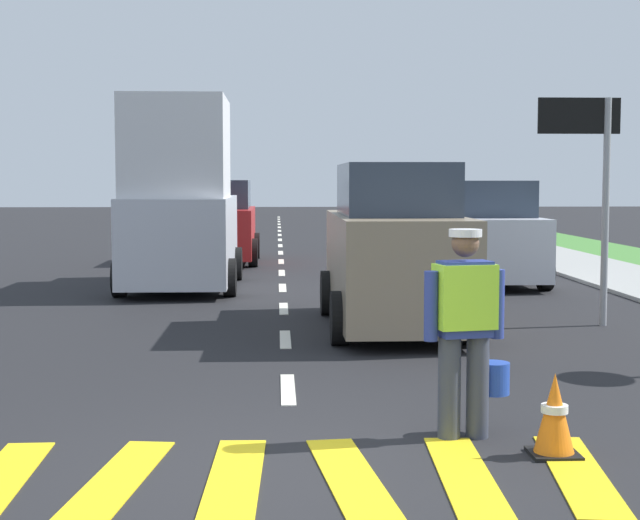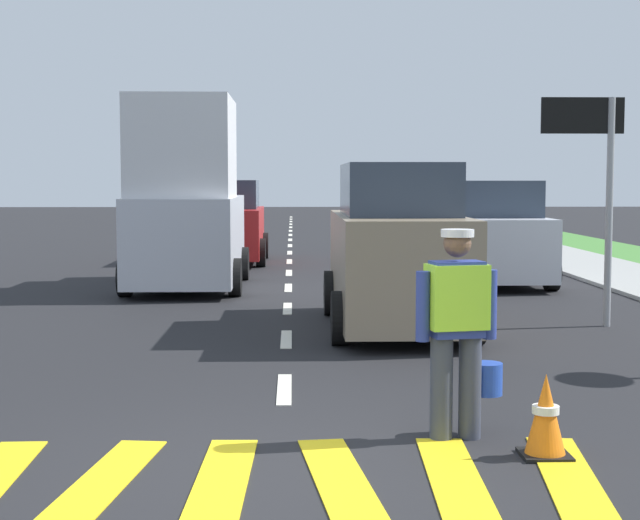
{
  "view_description": "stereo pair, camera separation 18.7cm",
  "coord_description": "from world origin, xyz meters",
  "px_view_note": "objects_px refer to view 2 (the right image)",
  "views": [
    {
      "loc": [
        -0.1,
        -6.66,
        2.05
      ],
      "look_at": [
        0.41,
        4.87,
        1.1
      ],
      "focal_mm": 54.3,
      "sensor_mm": 36.0,
      "label": 1
    },
    {
      "loc": [
        0.09,
        -6.67,
        2.05
      ],
      "look_at": [
        0.41,
        4.87,
        1.1
      ],
      "focal_mm": 54.3,
      "sensor_mm": 36.0,
      "label": 2
    }
  ],
  "objects_px": {
    "traffic_cone_near": "(546,416)",
    "car_oncoming_second": "(229,224)",
    "car_outgoing_ahead": "(396,252)",
    "road_worker": "(459,323)",
    "lane_direction_sign": "(593,155)",
    "car_parked_far": "(490,236)",
    "delivery_truck": "(187,204)"
  },
  "relations": [
    {
      "from": "road_worker",
      "to": "traffic_cone_near",
      "type": "bearing_deg",
      "value": -43.58
    },
    {
      "from": "car_parked_far",
      "to": "car_oncoming_second",
      "type": "xyz_separation_m",
      "value": [
        -5.51,
        5.22,
        0.0
      ]
    },
    {
      "from": "car_outgoing_ahead",
      "to": "delivery_truck",
      "type": "bearing_deg",
      "value": 124.28
    },
    {
      "from": "road_worker",
      "to": "car_outgoing_ahead",
      "type": "xyz_separation_m",
      "value": [
        0.12,
        5.75,
        0.13
      ]
    },
    {
      "from": "lane_direction_sign",
      "to": "car_oncoming_second",
      "type": "relative_size",
      "value": 0.79
    },
    {
      "from": "car_parked_far",
      "to": "traffic_cone_near",
      "type": "bearing_deg",
      "value": -99.62
    },
    {
      "from": "traffic_cone_near",
      "to": "car_parked_far",
      "type": "relative_size",
      "value": 0.16
    },
    {
      "from": "lane_direction_sign",
      "to": "delivery_truck",
      "type": "bearing_deg",
      "value": 141.62
    },
    {
      "from": "car_outgoing_ahead",
      "to": "road_worker",
      "type": "bearing_deg",
      "value": -91.2
    },
    {
      "from": "road_worker",
      "to": "lane_direction_sign",
      "type": "relative_size",
      "value": 0.52
    },
    {
      "from": "car_outgoing_ahead",
      "to": "lane_direction_sign",
      "type": "bearing_deg",
      "value": 2.66
    },
    {
      "from": "delivery_truck",
      "to": "car_oncoming_second",
      "type": "distance_m",
      "value": 5.99
    },
    {
      "from": "lane_direction_sign",
      "to": "car_oncoming_second",
      "type": "bearing_deg",
      "value": 118.12
    },
    {
      "from": "lane_direction_sign",
      "to": "car_outgoing_ahead",
      "type": "bearing_deg",
      "value": -177.34
    },
    {
      "from": "traffic_cone_near",
      "to": "car_outgoing_ahead",
      "type": "relative_size",
      "value": 0.14
    },
    {
      "from": "road_worker",
      "to": "car_outgoing_ahead",
      "type": "bearing_deg",
      "value": 88.8
    },
    {
      "from": "traffic_cone_near",
      "to": "road_worker",
      "type": "bearing_deg",
      "value": 136.42
    },
    {
      "from": "road_worker",
      "to": "delivery_truck",
      "type": "xyz_separation_m",
      "value": [
        -3.3,
        10.77,
        0.68
      ]
    },
    {
      "from": "delivery_truck",
      "to": "car_outgoing_ahead",
      "type": "xyz_separation_m",
      "value": [
        3.42,
        -5.02,
        -0.55
      ]
    },
    {
      "from": "car_parked_far",
      "to": "delivery_truck",
      "type": "bearing_deg",
      "value": -173.03
    },
    {
      "from": "car_parked_far",
      "to": "lane_direction_sign",
      "type": "bearing_deg",
      "value": -87.18
    },
    {
      "from": "car_outgoing_ahead",
      "to": "traffic_cone_near",
      "type": "bearing_deg",
      "value": -85.99
    },
    {
      "from": "car_parked_far",
      "to": "car_oncoming_second",
      "type": "relative_size",
      "value": 0.98
    },
    {
      "from": "road_worker",
      "to": "car_parked_far",
      "type": "distance_m",
      "value": 11.78
    },
    {
      "from": "lane_direction_sign",
      "to": "car_outgoing_ahead",
      "type": "relative_size",
      "value": 0.73
    },
    {
      "from": "road_worker",
      "to": "delivery_truck",
      "type": "bearing_deg",
      "value": 107.05
    },
    {
      "from": "traffic_cone_near",
      "to": "car_outgoing_ahead",
      "type": "bearing_deg",
      "value": 94.01
    },
    {
      "from": "car_parked_far",
      "to": "car_oncoming_second",
      "type": "bearing_deg",
      "value": 136.58
    },
    {
      "from": "traffic_cone_near",
      "to": "car_oncoming_second",
      "type": "xyz_separation_m",
      "value": [
        -3.47,
        17.24,
        0.65
      ]
    },
    {
      "from": "lane_direction_sign",
      "to": "car_oncoming_second",
      "type": "distance_m",
      "value": 12.37
    },
    {
      "from": "traffic_cone_near",
      "to": "car_oncoming_second",
      "type": "bearing_deg",
      "value": 101.39
    },
    {
      "from": "lane_direction_sign",
      "to": "car_parked_far",
      "type": "bearing_deg",
      "value": 92.82
    }
  ]
}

